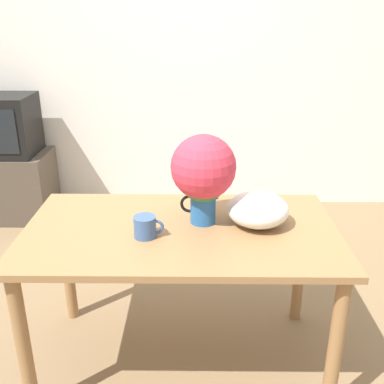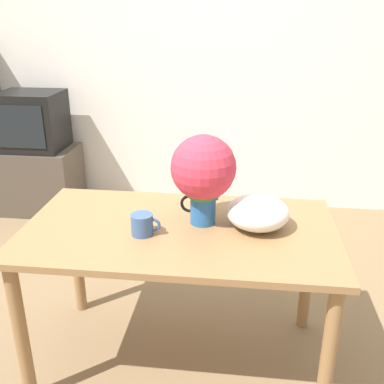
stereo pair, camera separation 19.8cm
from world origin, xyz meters
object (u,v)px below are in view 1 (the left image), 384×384
Objects in this scene: coffee_mug at (146,227)px; white_bowl at (258,209)px; flower_vase at (203,173)px; tv_set at (2,125)px.

coffee_mug is 0.47× the size of white_bowl.
tv_set is at bearing 134.10° from flower_vase.
flower_vase is at bearing 30.94° from coffee_mug.
white_bowl is at bearing -42.11° from tv_set.
white_bowl reaches higher than coffee_mug.
tv_set is (-1.31, 1.75, 0.01)m from coffee_mug.
flower_vase is 0.29m from white_bowl.
white_bowl is (0.24, -0.02, -0.16)m from flower_vase.
white_bowl is at bearing 14.46° from coffee_mug.
coffee_mug is (-0.24, -0.15, -0.19)m from flower_vase.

